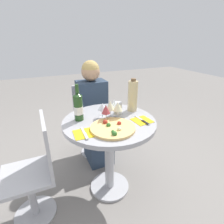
# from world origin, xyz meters

# --- Properties ---
(ground_plane) EXTENTS (12.00, 12.00, 0.00)m
(ground_plane) POSITION_xyz_m (0.00, 0.00, 0.00)
(ground_plane) COLOR gray
(ground_plane) RESTS_ON ground
(dining_table) EXTENTS (0.80, 0.80, 0.76)m
(dining_table) POSITION_xyz_m (0.00, 0.00, 0.60)
(dining_table) COLOR #B2B2B7
(dining_table) RESTS_ON ground_plane
(chair_behind_diner) EXTENTS (0.39, 0.39, 0.88)m
(chair_behind_diner) POSITION_xyz_m (0.05, 0.70, 0.43)
(chair_behind_diner) COLOR #ADADB2
(chair_behind_diner) RESTS_ON ground_plane
(seated_diner) EXTENTS (0.33, 0.46, 1.19)m
(seated_diner) POSITION_xyz_m (0.05, 0.56, 0.55)
(seated_diner) COLOR #28384C
(seated_diner) RESTS_ON ground_plane
(chair_empty_side) EXTENTS (0.39, 0.39, 0.88)m
(chair_empty_side) POSITION_xyz_m (-0.64, -0.01, 0.43)
(chair_empty_side) COLOR #ADADB2
(chair_empty_side) RESTS_ON ground_plane
(pizza_large) EXTENTS (0.35, 0.35, 0.05)m
(pizza_large) POSITION_xyz_m (-0.04, -0.16, 0.77)
(pizza_large) COLOR #DBB26B
(pizza_large) RESTS_ON dining_table
(wine_bottle) EXTENTS (0.08, 0.08, 0.31)m
(wine_bottle) POSITION_xyz_m (-0.23, 0.11, 0.88)
(wine_bottle) COLOR #23471E
(wine_bottle) RESTS_ON dining_table
(tall_carafe) EXTENTS (0.09, 0.09, 0.31)m
(tall_carafe) POSITION_xyz_m (0.29, 0.11, 0.91)
(tall_carafe) COLOR tan
(tall_carafe) RESTS_ON dining_table
(sugar_shaker) EXTENTS (0.08, 0.08, 0.11)m
(sugar_shaker) POSITION_xyz_m (0.12, 0.09, 0.82)
(sugar_shaker) COLOR silver
(sugar_shaker) RESTS_ON dining_table
(wine_glass_center) EXTENTS (0.08, 0.08, 0.16)m
(wine_glass_center) POSITION_xyz_m (0.02, 0.03, 0.88)
(wine_glass_center) COLOR silver
(wine_glass_center) RESTS_ON dining_table
(wine_glass_front_right) EXTENTS (0.08, 0.08, 0.16)m
(wine_glass_front_right) POSITION_xyz_m (0.08, -0.01, 0.88)
(wine_glass_front_right) COLOR silver
(wine_glass_front_right) RESTS_ON dining_table
(wine_glass_front_left) EXTENTS (0.07, 0.07, 0.15)m
(wine_glass_front_left) POSITION_xyz_m (-0.03, -0.01, 0.87)
(wine_glass_front_left) COLOR silver
(wine_glass_front_left) RESTS_ON dining_table
(wine_glass_back_right) EXTENTS (0.07, 0.07, 0.16)m
(wine_glass_back_right) POSITION_xyz_m (0.08, 0.07, 0.88)
(wine_glass_back_right) COLOR silver
(wine_glass_back_right) RESTS_ON dining_table
(wine_glass_back_left) EXTENTS (0.08, 0.08, 0.14)m
(wine_glass_back_left) POSITION_xyz_m (-0.03, 0.07, 0.86)
(wine_glass_back_left) COLOR silver
(wine_glass_back_left) RESTS_ON dining_table
(place_setting_left) EXTENTS (0.16, 0.19, 0.01)m
(place_setting_left) POSITION_xyz_m (-0.26, -0.14, 0.77)
(place_setting_left) COLOR gold
(place_setting_left) RESTS_ON dining_table
(place_setting_right) EXTENTS (0.16, 0.19, 0.01)m
(place_setting_right) POSITION_xyz_m (0.25, -0.13, 0.77)
(place_setting_right) COLOR gold
(place_setting_right) RESTS_ON dining_table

